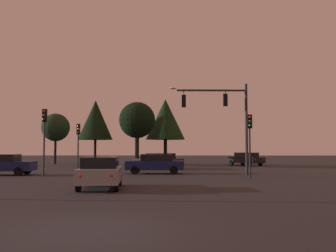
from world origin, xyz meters
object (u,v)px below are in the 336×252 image
(tree_right_cluster, at_px, (56,128))
(traffic_light_corner_left, at_px, (44,129))
(car_parked_lot, at_px, (246,159))
(tree_center_horizon, at_px, (137,120))
(car_crossing_left, at_px, (2,164))
(tree_left_far, at_px, (95,120))
(tree_behind_sign, at_px, (165,119))
(car_nearside_lane, at_px, (101,172))
(traffic_light_corner_right, at_px, (78,138))
(car_crossing_right, at_px, (155,163))
(traffic_signal_mast_arm, at_px, (224,112))
(car_far_lane, at_px, (159,161))
(traffic_light_median, at_px, (250,133))

(tree_right_cluster, bearing_deg, traffic_light_corner_left, -74.23)
(car_parked_lot, height_order, tree_center_horizon, tree_center_horizon)
(car_crossing_left, height_order, tree_left_far, tree_left_far)
(tree_behind_sign, xyz_separation_m, tree_left_far, (-8.22, -0.57, -0.12))
(tree_behind_sign, bearing_deg, tree_left_far, -176.02)
(tree_center_horizon, bearing_deg, car_nearside_lane, -88.85)
(traffic_light_corner_right, bearing_deg, tree_left_far, 95.28)
(car_crossing_right, height_order, car_parked_lot, same)
(traffic_signal_mast_arm, distance_m, tree_left_far, 21.00)
(car_crossing_right, bearing_deg, car_far_lane, 89.50)
(car_far_lane, bearing_deg, traffic_signal_mast_arm, -59.27)
(traffic_light_corner_right, xyz_separation_m, car_nearside_lane, (4.58, -13.55, -2.08))
(tree_center_horizon, bearing_deg, tree_left_far, 145.77)
(car_crossing_left, bearing_deg, car_crossing_right, 8.84)
(tree_left_far, bearing_deg, traffic_signal_mast_arm, -51.97)
(car_crossing_left, bearing_deg, car_nearside_lane, -45.84)
(traffic_light_corner_right, relative_size, traffic_light_median, 0.98)
(traffic_light_median, bearing_deg, tree_behind_sign, 106.47)
(tree_center_horizon, height_order, tree_right_cluster, tree_center_horizon)
(tree_behind_sign, xyz_separation_m, tree_center_horizon, (-2.95, -4.16, -0.45))
(traffic_light_corner_left, distance_m, tree_center_horizon, 15.29)
(traffic_light_median, bearing_deg, car_nearside_lane, -143.40)
(traffic_signal_mast_arm, height_order, tree_center_horizon, tree_center_horizon)
(traffic_light_corner_right, relative_size, tree_behind_sign, 0.51)
(traffic_light_corner_left, relative_size, traffic_light_corner_right, 1.16)
(traffic_light_corner_left, relative_size, car_parked_lot, 0.97)
(car_nearside_lane, height_order, tree_center_horizon, tree_center_horizon)
(car_crossing_left, relative_size, tree_center_horizon, 0.66)
(traffic_light_median, relative_size, car_far_lane, 0.86)
(traffic_light_corner_left, bearing_deg, tree_left_far, 90.65)
(car_parked_lot, bearing_deg, tree_behind_sign, 177.15)
(tree_right_cluster, bearing_deg, tree_left_far, -36.76)
(traffic_light_median, bearing_deg, tree_left_far, 125.98)
(traffic_light_median, xyz_separation_m, tree_center_horizon, (-8.89, 15.91, 2.06))
(traffic_light_corner_left, xyz_separation_m, car_nearside_lane, (5.51, -7.85, -2.51))
(traffic_light_median, height_order, car_nearside_lane, traffic_light_median)
(car_crossing_right, xyz_separation_m, car_far_lane, (0.06, 6.72, 0.00))
(car_crossing_right, bearing_deg, tree_right_cluster, 125.84)
(traffic_light_corner_right, bearing_deg, traffic_light_median, -29.19)
(traffic_signal_mast_arm, height_order, traffic_light_corner_right, traffic_signal_mast_arm)
(car_crossing_right, distance_m, tree_center_horizon, 12.16)
(traffic_light_corner_left, bearing_deg, car_crossing_right, 22.88)
(tree_left_far, relative_size, tree_right_cluster, 1.17)
(tree_behind_sign, distance_m, tree_center_horizon, 5.12)
(traffic_signal_mast_arm, distance_m, tree_behind_sign, 17.76)
(traffic_light_corner_right, distance_m, car_parked_lot, 20.68)
(traffic_light_corner_left, distance_m, tree_left_far, 18.03)
(traffic_light_corner_right, xyz_separation_m, tree_behind_sign, (7.09, 12.79, 2.57))
(traffic_signal_mast_arm, height_order, traffic_light_median, traffic_signal_mast_arm)
(traffic_light_median, xyz_separation_m, car_crossing_right, (-6.36, 4.79, -2.15))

